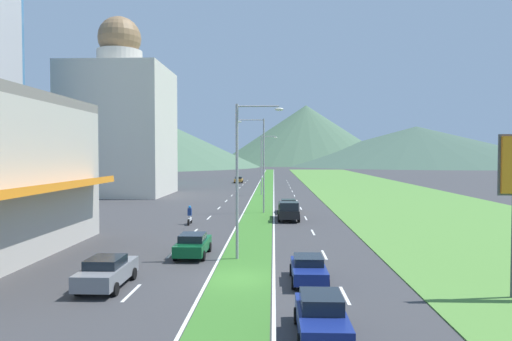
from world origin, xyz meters
TOP-DOWN VIEW (x-y plane):
  - ground_plane at (0.00, 0.00)m, footprint 600.00×600.00m
  - grass_median at (0.00, 60.00)m, footprint 3.20×240.00m
  - grass_verge_right at (20.60, 60.00)m, footprint 24.00×240.00m
  - lane_dash_left_2 at (-5.10, -2.54)m, footprint 0.16×2.80m
  - lane_dash_left_3 at (-5.10, 6.19)m, footprint 0.16×2.80m
  - lane_dash_left_4 at (-5.10, 14.92)m, footprint 0.16×2.80m
  - lane_dash_left_5 at (-5.10, 23.65)m, footprint 0.16×2.80m
  - lane_dash_left_6 at (-5.10, 32.38)m, footprint 0.16×2.80m
  - lane_dash_left_7 at (-5.10, 41.11)m, footprint 0.16×2.80m
  - lane_dash_left_8 at (-5.10, 49.84)m, footprint 0.16×2.80m
  - lane_dash_left_9 at (-5.10, 58.58)m, footprint 0.16×2.80m
  - lane_dash_left_10 at (-5.10, 67.31)m, footprint 0.16×2.80m
  - lane_dash_left_11 at (-5.10, 76.04)m, footprint 0.16×2.80m
  - lane_dash_left_12 at (-5.10, 84.77)m, footprint 0.16×2.80m
  - lane_dash_left_13 at (-5.10, 93.50)m, footprint 0.16×2.80m
  - lane_dash_right_2 at (5.10, -2.54)m, footprint 0.16×2.80m
  - lane_dash_right_3 at (5.10, 6.19)m, footprint 0.16×2.80m
  - lane_dash_right_4 at (5.10, 14.92)m, footprint 0.16×2.80m
  - lane_dash_right_5 at (5.10, 23.65)m, footprint 0.16×2.80m
  - lane_dash_right_6 at (5.10, 32.38)m, footprint 0.16×2.80m
  - lane_dash_right_7 at (5.10, 41.11)m, footprint 0.16×2.80m
  - lane_dash_right_8 at (5.10, 49.84)m, footprint 0.16×2.80m
  - lane_dash_right_9 at (5.10, 58.58)m, footprint 0.16×2.80m
  - lane_dash_right_10 at (5.10, 67.31)m, footprint 0.16×2.80m
  - lane_dash_right_11 at (5.10, 76.04)m, footprint 0.16×2.80m
  - lane_dash_right_12 at (5.10, 84.77)m, footprint 0.16×2.80m
  - lane_dash_right_13 at (5.10, 93.50)m, footprint 0.16×2.80m
  - edge_line_median_left at (-1.75, 60.00)m, footprint 0.16×240.00m
  - edge_line_median_right at (1.75, 60.00)m, footprint 0.16×240.00m
  - domed_building at (-23.66, 50.54)m, footprint 15.66×15.66m
  - midrise_colored at (-33.27, 83.88)m, footprint 16.58×16.58m
  - hill_far_left at (-98.00, 222.79)m, footprint 185.02×185.02m
  - hill_far_center at (23.24, 281.81)m, footprint 120.47×120.47m
  - hill_far_right at (90.39, 262.79)m, footprint 180.70×180.70m
  - street_lamp_near at (-0.27, 4.60)m, footprint 3.02×0.28m
  - street_lamp_mid at (0.29, 27.53)m, footprint 3.15×0.29m
  - street_lamp_far at (-0.04, 50.43)m, footprint 2.73×0.46m
  - car_0 at (-6.62, -1.66)m, footprint 2.01×4.49m
  - car_1 at (3.55, -0.33)m, footprint 1.86×4.06m
  - car_2 at (3.42, 28.30)m, footprint 2.01×4.26m
  - car_3 at (-6.61, 83.39)m, footprint 1.95×4.31m
  - car_4 at (3.48, -7.51)m, footprint 1.88×4.22m
  - car_5 at (-3.56, 5.49)m, footprint 1.98×4.43m
  - pickup_truck_0 at (3.23, 21.98)m, footprint 2.18×5.40m
  - motorcycle_rider at (-6.27, 18.99)m, footprint 0.36×2.00m

SIDE VIEW (x-z plane):
  - ground_plane at x=0.00m, z-range 0.00..0.00m
  - lane_dash_left_2 at x=-5.10m, z-range 0.00..0.01m
  - lane_dash_left_3 at x=-5.10m, z-range 0.00..0.01m
  - lane_dash_left_4 at x=-5.10m, z-range 0.00..0.01m
  - lane_dash_left_5 at x=-5.10m, z-range 0.00..0.01m
  - lane_dash_left_6 at x=-5.10m, z-range 0.00..0.01m
  - lane_dash_left_7 at x=-5.10m, z-range 0.00..0.01m
  - lane_dash_left_8 at x=-5.10m, z-range 0.00..0.01m
  - lane_dash_left_9 at x=-5.10m, z-range 0.00..0.01m
  - lane_dash_left_10 at x=-5.10m, z-range 0.00..0.01m
  - lane_dash_left_11 at x=-5.10m, z-range 0.00..0.01m
  - lane_dash_left_12 at x=-5.10m, z-range 0.00..0.01m
  - lane_dash_left_13 at x=-5.10m, z-range 0.00..0.01m
  - lane_dash_right_2 at x=5.10m, z-range 0.00..0.01m
  - lane_dash_right_3 at x=5.10m, z-range 0.00..0.01m
  - lane_dash_right_4 at x=5.10m, z-range 0.00..0.01m
  - lane_dash_right_5 at x=5.10m, z-range 0.00..0.01m
  - lane_dash_right_6 at x=5.10m, z-range 0.00..0.01m
  - lane_dash_right_7 at x=5.10m, z-range 0.00..0.01m
  - lane_dash_right_8 at x=5.10m, z-range 0.00..0.01m
  - lane_dash_right_9 at x=5.10m, z-range 0.00..0.01m
  - lane_dash_right_10 at x=5.10m, z-range 0.00..0.01m
  - lane_dash_right_11 at x=5.10m, z-range 0.00..0.01m
  - lane_dash_right_12 at x=5.10m, z-range 0.00..0.01m
  - lane_dash_right_13 at x=5.10m, z-range 0.00..0.01m
  - edge_line_median_left at x=-1.75m, z-range 0.00..0.01m
  - edge_line_median_right at x=1.75m, z-range 0.00..0.01m
  - grass_median at x=0.00m, z-range 0.00..0.06m
  - grass_verge_right at x=20.60m, z-range 0.00..0.06m
  - car_1 at x=3.55m, z-range 0.03..1.38m
  - motorcycle_rider at x=-6.27m, z-range -0.15..1.65m
  - car_3 at x=-6.61m, z-range 0.01..1.50m
  - car_5 at x=-3.56m, z-range 0.02..1.51m
  - car_2 at x=3.42m, z-range 0.02..1.53m
  - car_4 at x=3.48m, z-range 0.00..1.55m
  - car_0 at x=-6.62m, z-range 0.02..1.57m
  - pickup_truck_0 at x=3.23m, z-range -0.02..1.98m
  - street_lamp_far at x=-0.04m, z-range 0.69..10.49m
  - street_lamp_near at x=-0.27m, z-range 0.72..10.56m
  - street_lamp_mid at x=0.29m, z-range 0.74..11.49m
  - domed_building at x=-23.66m, z-range -2.94..26.37m
  - hill_far_right at x=90.39m, z-range 0.00..24.35m
  - midrise_colored at x=-33.27m, z-range 0.00..26.79m
  - hill_far_center at x=23.24m, z-range 0.00..39.80m
  - hill_far_left at x=-98.00m, z-range 0.00..42.72m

